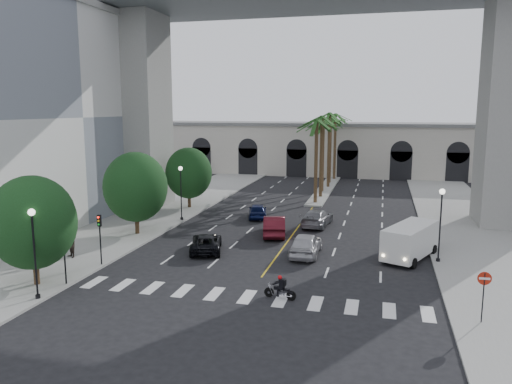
{
  "coord_description": "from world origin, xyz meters",
  "views": [
    {
      "loc": [
        7.33,
        -28.07,
        10.83
      ],
      "look_at": [
        -1.38,
        6.0,
        4.91
      ],
      "focal_mm": 35.0,
      "sensor_mm": 36.0,
      "label": 1
    }
  ],
  "objects_px": {
    "traffic_signal_near": "(64,247)",
    "pedestrian_a": "(31,256)",
    "car_a": "(306,244)",
    "car_d": "(317,218)",
    "do_not_enter_sign": "(484,287)",
    "lamp_post_left_far": "(181,188)",
    "car_b": "(274,226)",
    "cargo_van": "(410,240)",
    "motorcycle_rider": "(281,288)",
    "lamp_post_right": "(441,219)",
    "pedestrian_b": "(70,246)",
    "lamp_post_left_near": "(34,246)",
    "car_c": "(206,243)",
    "car_e": "(258,211)",
    "traffic_signal_far": "(100,231)"
  },
  "relations": [
    {
      "from": "pedestrian_b",
      "to": "do_not_enter_sign",
      "type": "distance_m",
      "value": 27.19
    },
    {
      "from": "traffic_signal_near",
      "to": "pedestrian_a",
      "type": "xyz_separation_m",
      "value": [
        -4.11,
        2.11,
        -1.51
      ]
    },
    {
      "from": "do_not_enter_sign",
      "to": "lamp_post_left_far",
      "type": "bearing_deg",
      "value": 139.24
    },
    {
      "from": "lamp_post_right",
      "to": "car_d",
      "type": "height_order",
      "value": "lamp_post_right"
    },
    {
      "from": "car_b",
      "to": "car_c",
      "type": "relative_size",
      "value": 1.07
    },
    {
      "from": "lamp_post_left_near",
      "to": "pedestrian_a",
      "type": "xyz_separation_m",
      "value": [
        -4.01,
        4.61,
        -2.22
      ]
    },
    {
      "from": "lamp_post_left_far",
      "to": "lamp_post_right",
      "type": "height_order",
      "value": "same"
    },
    {
      "from": "traffic_signal_near",
      "to": "car_c",
      "type": "bearing_deg",
      "value": 58.05
    },
    {
      "from": "motorcycle_rider",
      "to": "pedestrian_a",
      "type": "distance_m",
      "value": 17.4
    },
    {
      "from": "car_a",
      "to": "do_not_enter_sign",
      "type": "distance_m",
      "value": 14.41
    },
    {
      "from": "do_not_enter_sign",
      "to": "traffic_signal_near",
      "type": "bearing_deg",
      "value": 177.25
    },
    {
      "from": "lamp_post_left_near",
      "to": "car_d",
      "type": "relative_size",
      "value": 1.0
    },
    {
      "from": "car_e",
      "to": "traffic_signal_near",
      "type": "bearing_deg",
      "value": 59.14
    },
    {
      "from": "car_b",
      "to": "cargo_van",
      "type": "bearing_deg",
      "value": 146.72
    },
    {
      "from": "do_not_enter_sign",
      "to": "car_d",
      "type": "bearing_deg",
      "value": 115.85
    },
    {
      "from": "car_c",
      "to": "motorcycle_rider",
      "type": "bearing_deg",
      "value": 116.22
    },
    {
      "from": "lamp_post_left_far",
      "to": "car_b",
      "type": "height_order",
      "value": "lamp_post_left_far"
    },
    {
      "from": "car_a",
      "to": "car_d",
      "type": "xyz_separation_m",
      "value": [
        -0.43,
        9.58,
        -0.07
      ]
    },
    {
      "from": "motorcycle_rider",
      "to": "cargo_van",
      "type": "bearing_deg",
      "value": 62.35
    },
    {
      "from": "cargo_van",
      "to": "lamp_post_left_near",
      "type": "bearing_deg",
      "value": -123.65
    },
    {
      "from": "car_a",
      "to": "pedestrian_a",
      "type": "distance_m",
      "value": 19.18
    },
    {
      "from": "cargo_van",
      "to": "car_b",
      "type": "bearing_deg",
      "value": -177.86
    },
    {
      "from": "motorcycle_rider",
      "to": "car_a",
      "type": "relative_size",
      "value": 0.39
    },
    {
      "from": "lamp_post_left_far",
      "to": "car_d",
      "type": "relative_size",
      "value": 1.0
    },
    {
      "from": "car_c",
      "to": "pedestrian_a",
      "type": "distance_m",
      "value": 12.21
    },
    {
      "from": "car_e",
      "to": "pedestrian_a",
      "type": "height_order",
      "value": "pedestrian_a"
    },
    {
      "from": "lamp_post_right",
      "to": "pedestrian_a",
      "type": "height_order",
      "value": "lamp_post_right"
    },
    {
      "from": "lamp_post_left_far",
      "to": "car_d",
      "type": "distance_m",
      "value": 13.28
    },
    {
      "from": "traffic_signal_far",
      "to": "car_a",
      "type": "bearing_deg",
      "value": 24.66
    },
    {
      "from": "car_d",
      "to": "cargo_van",
      "type": "height_order",
      "value": "cargo_van"
    },
    {
      "from": "traffic_signal_far",
      "to": "cargo_van",
      "type": "bearing_deg",
      "value": 18.79
    },
    {
      "from": "lamp_post_left_near",
      "to": "car_a",
      "type": "xyz_separation_m",
      "value": [
        13.43,
        12.62,
        -2.37
      ]
    },
    {
      "from": "car_c",
      "to": "car_d",
      "type": "distance_m",
      "value": 12.63
    },
    {
      "from": "pedestrian_b",
      "to": "car_a",
      "type": "bearing_deg",
      "value": 47.85
    },
    {
      "from": "car_c",
      "to": "car_e",
      "type": "xyz_separation_m",
      "value": [
        0.93,
        12.4,
        0.06
      ]
    },
    {
      "from": "lamp_post_right",
      "to": "car_b",
      "type": "bearing_deg",
      "value": 159.48
    },
    {
      "from": "lamp_post_left_near",
      "to": "car_e",
      "type": "xyz_separation_m",
      "value": [
        6.81,
        24.18,
        -2.49
      ]
    },
    {
      "from": "lamp_post_left_far",
      "to": "pedestrian_a",
      "type": "bearing_deg",
      "value": -103.73
    },
    {
      "from": "traffic_signal_near",
      "to": "pedestrian_b",
      "type": "distance_m",
      "value": 5.9
    },
    {
      "from": "lamp_post_right",
      "to": "pedestrian_b",
      "type": "height_order",
      "value": "lamp_post_right"
    },
    {
      "from": "lamp_post_left_far",
      "to": "cargo_van",
      "type": "xyz_separation_m",
      "value": [
        20.88,
        -7.43,
        -1.83
      ]
    },
    {
      "from": "lamp_post_left_near",
      "to": "lamp_post_left_far",
      "type": "height_order",
      "value": "same"
    },
    {
      "from": "traffic_signal_far",
      "to": "car_a",
      "type": "height_order",
      "value": "traffic_signal_far"
    },
    {
      "from": "traffic_signal_far",
      "to": "do_not_enter_sign",
      "type": "xyz_separation_m",
      "value": [
        23.79,
        -3.72,
        -0.48
      ]
    },
    {
      "from": "lamp_post_right",
      "to": "car_c",
      "type": "distance_m",
      "value": 17.15
    },
    {
      "from": "car_c",
      "to": "traffic_signal_near",
      "type": "bearing_deg",
      "value": 41.44
    },
    {
      "from": "car_a",
      "to": "car_e",
      "type": "bearing_deg",
      "value": -60.2
    },
    {
      "from": "traffic_signal_far",
      "to": "pedestrian_b",
      "type": "height_order",
      "value": "traffic_signal_far"
    },
    {
      "from": "lamp_post_left_far",
      "to": "pedestrian_b",
      "type": "xyz_separation_m",
      "value": [
        -2.9,
        -13.64,
        -2.19
      ]
    },
    {
      "from": "traffic_signal_near",
      "to": "pedestrian_b",
      "type": "height_order",
      "value": "traffic_signal_near"
    }
  ]
}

